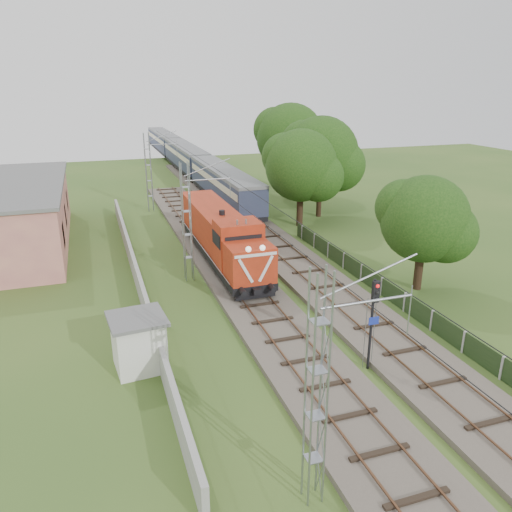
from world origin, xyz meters
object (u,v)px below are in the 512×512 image
object	(u,v)px
coach_rake	(186,156)
signal_post	(374,309)
locomotive	(221,234)
relay_hut	(139,342)

from	to	relation	value
coach_rake	signal_post	bearing A→B (deg)	-92.29
coach_rake	signal_post	world-z (taller)	signal_post
locomotive	signal_post	size ratio (longest dim) A/B	3.64
coach_rake	signal_post	distance (m)	55.91
signal_post	coach_rake	bearing A→B (deg)	87.71
locomotive	relay_hut	world-z (taller)	locomotive
locomotive	coach_rake	distance (m)	39.59
locomotive	signal_post	xyz separation A→B (m)	(2.76, -16.59, 0.94)
locomotive	relay_hut	size ratio (longest dim) A/B	5.99
signal_post	relay_hut	xyz separation A→B (m)	(-10.16, 3.63, -1.79)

